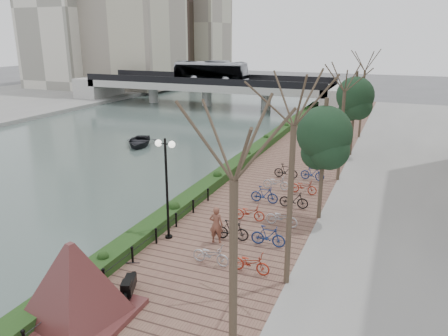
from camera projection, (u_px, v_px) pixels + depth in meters
The scene contains 14 objects.
ground at pixel (93, 277), 18.81m from camera, with size 220.00×220.00×0.00m, color #59595B.
river_water at pixel (129, 133), 46.35m from camera, with size 30.00×130.00×0.02m, color #4B5E59.
promenade at pixel (286, 170), 32.78m from camera, with size 8.00×75.00×0.50m, color brown.
hedge at pixel (254, 151), 36.06m from camera, with size 1.10×56.00×0.60m, color #193A15.
chain_fence at pixel (145, 245), 19.82m from camera, with size 0.10×14.10×0.70m.
granite_monument at pixel (74, 282), 14.82m from camera, with size 5.49×5.49×2.93m.
lamppost at pixel (166, 168), 20.34m from camera, with size 1.02×0.32×4.98m.
motorcycle at pixel (130, 285), 16.36m from camera, with size 0.54×1.74×1.09m, color black, non-canonical shape.
pedestrian at pixel (216, 225), 20.65m from camera, with size 0.66×0.43×1.82m, color brown.
bicycle_parking at pixel (272, 206), 24.08m from camera, with size 2.40×14.69×1.00m.
street_trees at pixel (333, 145), 26.06m from camera, with size 3.20×37.12×6.80m.
bridge at pixel (207, 83), 63.02m from camera, with size 36.00×10.77×6.50m.
boat at pixel (139, 141), 40.85m from camera, with size 3.00×4.20×0.87m, color black.
far_buildings at pixel (128, 3), 87.49m from camera, with size 35.00×38.00×38.00m.
Camera 1 is at (11.51, -13.23, 10.03)m, focal length 35.00 mm.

